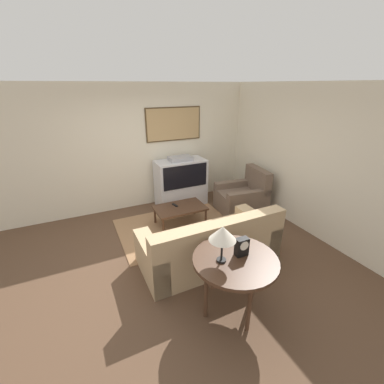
{
  "coord_description": "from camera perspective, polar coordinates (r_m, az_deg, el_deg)",
  "views": [
    {
      "loc": [
        -1.26,
        -3.4,
        2.65
      ],
      "look_at": [
        0.66,
        0.67,
        0.75
      ],
      "focal_mm": 24.0,
      "sensor_mm": 36.0,
      "label": 1
    }
  ],
  "objects": [
    {
      "name": "ground_plane",
      "position": [
        4.49,
        -4.06,
        -13.34
      ],
      "size": [
        12.0,
        12.0,
        0.0
      ],
      "primitive_type": "plane",
      "color": "brown"
    },
    {
      "name": "wall_back",
      "position": [
        5.82,
        -12.09,
        9.54
      ],
      "size": [
        12.0,
        0.1,
        2.7
      ],
      "color": "beige",
      "rests_on": "ground_plane"
    },
    {
      "name": "wall_right",
      "position": [
        5.33,
        23.02,
        6.92
      ],
      "size": [
        0.06,
        12.0,
        2.7
      ],
      "color": "beige",
      "rests_on": "ground_plane"
    },
    {
      "name": "area_rug",
      "position": [
        5.19,
        -3.5,
        -7.8
      ],
      "size": [
        2.22,
        1.64,
        0.01
      ],
      "color": "#99704C",
      "rests_on": "ground_plane"
    },
    {
      "name": "tv",
      "position": [
        5.94,
        -2.5,
        2.15
      ],
      "size": [
        1.14,
        0.56,
        1.17
      ],
      "color": "silver",
      "rests_on": "ground_plane"
    },
    {
      "name": "couch",
      "position": [
        4.14,
        4.09,
        -11.76
      ],
      "size": [
        2.16,
        1.01,
        0.88
      ],
      "rotation": [
        0.0,
        0.0,
        3.16
      ],
      "color": "tan",
      "rests_on": "ground_plane"
    },
    {
      "name": "armchair",
      "position": [
        5.83,
        11.16,
        -1.3
      ],
      "size": [
        1.06,
        0.93,
        0.96
      ],
      "rotation": [
        0.0,
        0.0,
        -1.69
      ],
      "color": "brown",
      "rests_on": "ground_plane"
    },
    {
      "name": "coffee_table",
      "position": [
        5.14,
        -2.7,
        -3.73
      ],
      "size": [
        0.99,
        0.62,
        0.39
      ],
      "color": "#472D1E",
      "rests_on": "ground_plane"
    },
    {
      "name": "console_table",
      "position": [
        3.15,
        9.59,
        -15.43
      ],
      "size": [
        1.0,
        1.0,
        0.79
      ],
      "color": "#472D1E",
      "rests_on": "ground_plane"
    },
    {
      "name": "table_lamp",
      "position": [
        2.85,
        6.82,
        -9.26
      ],
      "size": [
        0.31,
        0.31,
        0.45
      ],
      "color": "black",
      "rests_on": "console_table"
    },
    {
      "name": "mantel_clock",
      "position": [
        3.11,
        11.0,
        -11.84
      ],
      "size": [
        0.15,
        0.1,
        0.22
      ],
      "color": "black",
      "rests_on": "console_table"
    },
    {
      "name": "remote",
      "position": [
        5.19,
        -3.82,
        -2.9
      ],
      "size": [
        0.08,
        0.17,
        0.02
      ],
      "color": "black",
      "rests_on": "coffee_table"
    }
  ]
}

